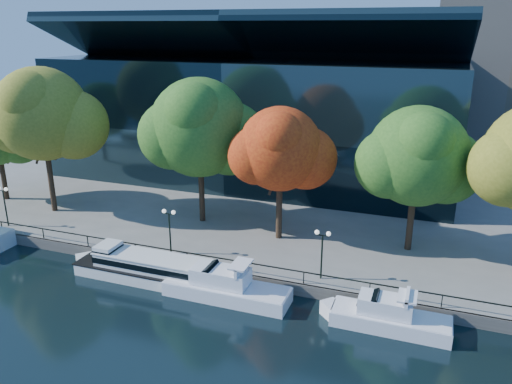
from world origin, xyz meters
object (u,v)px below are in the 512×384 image
at_px(cruiser_near, 221,286).
at_px(lamp_0, 4,197).
at_px(lamp_2, 322,243).
at_px(tree_1, 43,116).
at_px(tree_3, 281,151).
at_px(cruiser_far, 385,315).
at_px(tree_2, 201,130).
at_px(tour_boat, 144,267).
at_px(tree_4, 419,159).
at_px(lamp_1, 169,221).

distance_m(cruiser_near, lamp_0, 25.18).
bearing_deg(lamp_2, tree_1, 170.55).
xyz_separation_m(tree_1, tree_3, (24.73, 1.38, -1.83)).
xyz_separation_m(cruiser_far, tree_2, (-19.22, 11.38, 9.42)).
height_order(cruiser_near, lamp_2, lamp_2).
height_order(cruiser_near, lamp_0, lamp_0).
bearing_deg(lamp_2, tour_boat, -166.97).
bearing_deg(lamp_2, tree_4, 51.93).
bearing_deg(tree_3, cruiser_far, -42.95).
bearing_deg(tree_2, lamp_2, -29.37).
bearing_deg(tree_1, lamp_2, -9.45).
bearing_deg(cruiser_far, lamp_2, 146.25).
bearing_deg(tree_1, lamp_1, -16.61).
bearing_deg(tree_4, lamp_0, -168.18).
xyz_separation_m(tour_boat, lamp_0, (-17.59, 3.23, 2.87)).
xyz_separation_m(tree_2, lamp_1, (0.59, -7.82, -6.37)).
height_order(tree_2, lamp_0, tree_2).
height_order(cruiser_far, lamp_0, lamp_0).
bearing_deg(tree_3, tree_1, -176.80).
bearing_deg(cruiser_far, cruiser_near, -179.16).
relative_size(tour_boat, cruiser_far, 1.53).
distance_m(cruiser_near, lamp_1, 8.04).
distance_m(tree_1, tree_3, 24.84).
bearing_deg(tree_2, tree_1, -170.14).
height_order(tour_boat, cruiser_far, cruiser_far).
distance_m(tour_boat, cruiser_near, 7.14).
relative_size(tour_boat, tree_4, 1.08).
bearing_deg(tour_boat, tree_3, 48.14).
bearing_deg(lamp_0, tour_boat, -10.42).
relative_size(lamp_1, lamp_2, 1.00).
relative_size(cruiser_near, lamp_0, 2.68).
relative_size(cruiser_near, tree_3, 0.88).
distance_m(tour_boat, lamp_1, 4.38).
bearing_deg(lamp_1, cruiser_far, -10.81).
xyz_separation_m(lamp_0, lamp_1, (18.27, 0.00, 0.00)).
distance_m(lamp_0, lamp_2, 31.57).
height_order(tour_boat, tree_2, tree_2).
xyz_separation_m(tour_boat, lamp_1, (0.67, 3.23, 2.87)).
relative_size(tree_4, lamp_1, 3.15).
xyz_separation_m(lamp_1, lamp_2, (13.30, 0.00, 0.00)).
relative_size(cruiser_near, tree_1, 0.72).
relative_size(cruiser_far, tree_4, 0.71).
relative_size(tree_2, tree_4, 1.13).
xyz_separation_m(cruiser_near, tree_2, (-7.04, 11.56, 9.38)).
bearing_deg(tour_boat, tree_4, 28.91).
bearing_deg(lamp_1, tree_4, 22.07).
bearing_deg(lamp_2, lamp_1, 180.00).
bearing_deg(lamp_1, tree_3, 38.79).
bearing_deg(lamp_0, cruiser_far, -5.51).
distance_m(cruiser_near, cruiser_far, 12.18).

